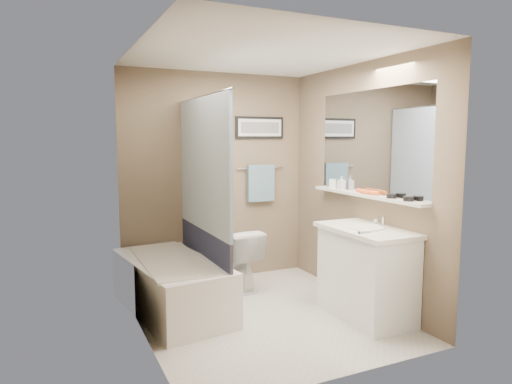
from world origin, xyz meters
name	(u,v)px	position (x,y,z in m)	size (l,w,h in m)	color
ground	(263,315)	(0.00, 0.00, 0.00)	(2.50, 2.50, 0.00)	beige
ceiling	(263,55)	(0.00, 0.00, 2.38)	(2.20, 2.50, 0.04)	white
wall_back	(217,178)	(0.00, 1.23, 1.20)	(2.20, 0.04, 2.40)	brown
wall_front	(343,206)	(0.00, -1.23, 1.20)	(2.20, 0.04, 2.40)	brown
wall_left	(143,194)	(-1.08, 0.00, 1.20)	(0.04, 2.50, 2.40)	brown
wall_right	(359,183)	(1.08, 0.00, 1.20)	(0.04, 2.50, 2.40)	brown
tile_surround	(132,210)	(-1.09, 0.50, 1.00)	(0.02, 1.55, 2.00)	tan
curtain_rod	(202,96)	(-0.40, 0.50, 2.05)	(0.02, 0.02, 1.55)	silver
curtain_upper	(203,165)	(-0.40, 0.50, 1.40)	(0.03, 1.45, 1.28)	silver
curtain_lower	(205,247)	(-0.40, 0.50, 0.58)	(0.03, 1.45, 0.36)	#272C49
mirror	(371,142)	(1.09, -0.15, 1.62)	(0.02, 1.60, 1.00)	silver
shelf	(365,195)	(1.04, -0.15, 1.10)	(0.12, 1.60, 0.03)	silver
towel_bar	(260,168)	(0.55, 1.22, 1.30)	(0.02, 0.02, 0.60)	silver
towel	(261,183)	(0.55, 1.20, 1.12)	(0.34, 0.05, 0.44)	#8EBBCE
art_frame	(260,128)	(0.55, 1.23, 1.78)	(0.62, 0.03, 0.26)	black
art_mat	(260,128)	(0.55, 1.22, 1.78)	(0.56, 0.00, 0.20)	white
art_image	(260,128)	(0.55, 1.22, 1.78)	(0.50, 0.00, 0.13)	#595959
door	(406,229)	(0.55, -1.24, 1.00)	(0.80, 0.02, 2.00)	silver
door_handle	(365,232)	(0.22, -1.19, 1.00)	(0.02, 0.02, 0.10)	silver
bathtub	(172,286)	(-0.75, 0.46, 0.25)	(0.70, 1.50, 0.50)	white
tub_rim	(171,260)	(-0.75, 0.46, 0.50)	(0.56, 1.36, 0.02)	beige
toilet	(237,258)	(0.08, 0.82, 0.34)	(0.37, 0.66, 0.67)	white
vanity	(366,275)	(0.85, -0.43, 0.40)	(0.50, 0.90, 0.80)	white
countertop	(366,230)	(0.84, -0.43, 0.82)	(0.54, 0.96, 0.04)	white
sink_basin	(366,227)	(0.83, -0.43, 0.85)	(0.34, 0.34, 0.01)	white
faucet_spout	(383,221)	(1.03, -0.43, 0.89)	(0.02, 0.02, 0.10)	silver
faucet_knob	(376,221)	(1.03, -0.33, 0.87)	(0.05, 0.05, 0.05)	silver
candle_bowl_near	(408,199)	(1.04, -0.74, 1.14)	(0.09, 0.09, 0.04)	black
candle_bowl_far	(392,196)	(1.04, -0.53, 1.14)	(0.09, 0.09, 0.04)	black
hair_brush_front	(370,192)	(1.04, -0.23, 1.14)	(0.04, 0.04, 0.22)	orange
hair_brush_back	(364,191)	(1.04, -0.14, 1.14)	(0.04, 0.04, 0.22)	#EB4C21
pink_comb	(356,192)	(1.04, -0.01, 1.12)	(0.03, 0.16, 0.01)	#F696C3
glass_jar	(333,184)	(1.04, 0.40, 1.17)	(0.08, 0.08, 0.10)	white
soap_bottle	(341,183)	(1.04, 0.24, 1.19)	(0.06, 0.07, 0.14)	#999999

